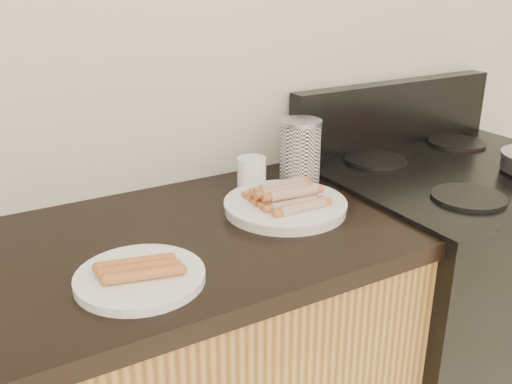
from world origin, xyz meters
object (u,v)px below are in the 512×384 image
side_plate (140,278)px  canister (300,151)px  stove (442,306)px  mug (252,175)px  main_plate (285,207)px

side_plate → canister: bearing=27.7°
stove → mug: 0.79m
canister → mug: 0.15m
stove → mug: mug is taller
mug → side_plate: bearing=-144.4°
canister → mug: canister is taller
stove → main_plate: size_ratio=3.16×
main_plate → side_plate: main_plate is taller
main_plate → canister: size_ratio=1.69×
stove → canister: canister is taller
stove → side_plate: size_ratio=3.79×
stove → side_plate: 1.10m
stove → canister: (-0.44, 0.17, 0.53)m
canister → stove: bearing=-20.5°
stove → canister: size_ratio=5.33×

